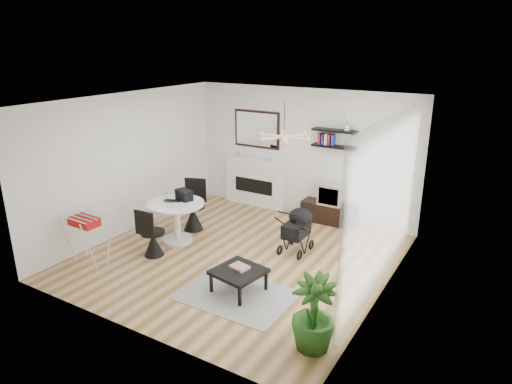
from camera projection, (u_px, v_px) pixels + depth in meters
The scene contains 25 objects.
floor at pixel (238, 257), 8.00m from camera, with size 5.00×5.00×0.00m, color brown.
ceiling at pixel (236, 101), 7.14m from camera, with size 5.00×5.00×0.00m, color white.
wall_back at pixel (302, 153), 9.60m from camera, with size 5.00×5.00×0.00m, color white.
wall_left at pixel (129, 163), 8.78m from camera, with size 5.00×5.00×0.00m, color white.
wall_right at pixel (388, 211), 6.35m from camera, with size 5.00×5.00×0.00m, color white.
sheer_curtain at pixel (385, 205), 6.56m from camera, with size 0.04×3.60×2.60m, color white.
fireplace at pixel (255, 176), 10.29m from camera, with size 1.50×0.17×2.16m.
shelf_lower at pixel (334, 146), 9.05m from camera, with size 0.90×0.25×0.04m, color black.
shelf_upper at pixel (335, 131), 8.95m from camera, with size 0.90×0.25×0.04m, color black.
pendant_lamp at pixel (284, 137), 7.22m from camera, with size 0.90×0.90×0.10m, color tan, non-canonical shape.
tv_console at pixel (329, 213), 9.43m from camera, with size 1.13×0.40×0.42m, color black.
crt_tv at pixel (332, 194), 9.27m from camera, with size 0.49×0.43×0.43m.
dining_table at pixel (176, 216), 8.45m from camera, with size 1.05×1.05×0.77m.
laptop at pixel (172, 202), 8.38m from camera, with size 0.32×0.21×0.03m, color black.
black_bag at pixel (184, 195), 8.49m from camera, with size 0.33×0.20×0.20m, color black.
newspaper at pixel (179, 206), 8.20m from camera, with size 0.36×0.30×0.01m, color white.
drinking_glass at pixel (166, 195), 8.62m from camera, with size 0.05×0.05×0.09m, color white.
chair_far at pixel (193, 214), 9.07m from camera, with size 0.52×0.54×1.01m.
chair_near at pixel (153, 241), 7.95m from camera, with size 0.42×0.44×0.89m.
drying_rack at pixel (89, 238), 7.64m from camera, with size 0.59×0.56×0.86m.
stroller at pixel (297, 231), 8.12m from camera, with size 0.44×0.72×0.87m.
rug at pixel (236, 295), 6.79m from camera, with size 1.64×1.19×0.01m, color gray.
coffee_table at pixel (239, 272), 6.79m from camera, with size 0.79×0.79×0.35m.
magazines at pixel (240, 267), 6.83m from camera, with size 0.27×0.21×0.04m, color #BB382E.
potted_plant at pixel (314, 313), 5.47m from camera, with size 0.55×0.55×0.98m, color #215117.
Camera 1 is at (3.97, -6.04, 3.61)m, focal length 32.00 mm.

